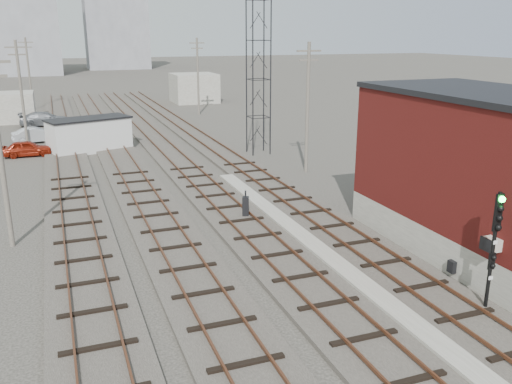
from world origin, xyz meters
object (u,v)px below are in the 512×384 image
switch_stand (246,207)px  car_grey (45,119)px  signal_mast (495,242)px  site_trailer (90,134)px  car_red (27,148)px  car_silver (37,135)px

switch_stand → car_grey: switch_stand is taller
signal_mast → switch_stand: signal_mast is taller
switch_stand → car_grey: 37.21m
site_trailer → car_red: bearing=165.7°
car_red → car_silver: (0.64, 5.84, 0.04)m
car_silver → car_grey: size_ratio=0.82×
switch_stand → site_trailer: 21.86m
switch_stand → car_red: size_ratio=0.38×
site_trailer → car_red: 4.97m
car_silver → car_red: bearing=164.3°
site_trailer → car_red: site_trailer is taller
car_red → signal_mast: bearing=-153.0°
switch_stand → car_silver: (-10.71, 26.40, 0.00)m
signal_mast → switch_stand: 13.47m
signal_mast → site_trailer: 35.18m
switch_stand → car_grey: bearing=128.7°
car_red → site_trailer: bearing=-85.2°
car_silver → car_grey: 9.47m
car_red → car_grey: size_ratio=0.74×
site_trailer → car_grey: size_ratio=1.41×
car_grey → signal_mast: bearing=-160.8°
signal_mast → switch_stand: size_ratio=3.05×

